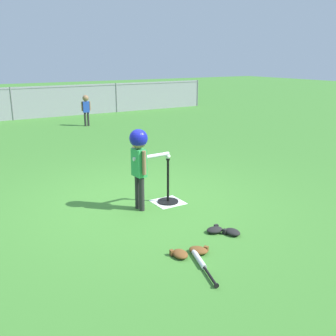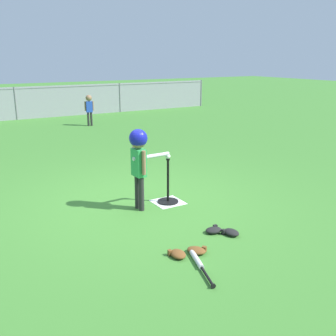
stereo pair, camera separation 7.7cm
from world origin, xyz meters
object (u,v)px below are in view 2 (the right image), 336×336
at_px(glove_by_plate, 197,250).
at_px(batter_child, 139,153).
at_px(glove_tossed_aside, 231,232).
at_px(batting_tee, 168,195).
at_px(baseball_on_tee, 168,156).
at_px(spare_bat_silver, 199,263).
at_px(glove_near_bats, 214,230).
at_px(glove_outfield_drop, 178,254).
at_px(fielder_near_right, 89,106).

bearing_deg(glove_by_plate, batter_child, 87.77).
bearing_deg(glove_tossed_aside, glove_by_plate, -165.03).
relative_size(batting_tee, baseball_on_tee, 9.39).
bearing_deg(glove_tossed_aside, spare_bat_silver, -152.48).
distance_m(spare_bat_silver, glove_by_plate, 0.27).
bearing_deg(batting_tee, glove_near_bats, -92.61).
distance_m(glove_by_plate, glove_outfield_drop, 0.24).
relative_size(spare_bat_silver, glove_by_plate, 2.57).
distance_m(baseball_on_tee, fielder_near_right, 7.43).
bearing_deg(fielder_near_right, glove_by_plate, -102.45).
relative_size(glove_by_plate, glove_near_bats, 1.15).
xyz_separation_m(fielder_near_right, glove_near_bats, (-1.46, -8.53, -0.60)).
xyz_separation_m(baseball_on_tee, glove_near_bats, (-0.06, -1.23, -0.70)).
bearing_deg(glove_near_bats, baseball_on_tee, 87.39).
height_order(batting_tee, fielder_near_right, fielder_near_right).
height_order(batter_child, glove_outfield_drop, batter_child).
height_order(baseball_on_tee, glove_by_plate, baseball_on_tee).
bearing_deg(glove_by_plate, batting_tee, 70.54).
bearing_deg(fielder_near_right, glove_near_bats, -99.71).
distance_m(fielder_near_right, glove_outfield_drop, 9.11).
distance_m(fielder_near_right, glove_by_plate, 9.10).
bearing_deg(batter_child, glove_tossed_aside, -66.88).
height_order(baseball_on_tee, fielder_near_right, fielder_near_right).
bearing_deg(glove_near_bats, glove_tossed_aside, -48.47).
relative_size(glove_near_bats, glove_tossed_aside, 1.03).
height_order(glove_near_bats, glove_outfield_drop, same).
relative_size(spare_bat_silver, glove_outfield_drop, 2.95).
bearing_deg(baseball_on_tee, glove_near_bats, -92.61).
bearing_deg(glove_near_bats, glove_by_plate, -145.89).
bearing_deg(baseball_on_tee, glove_outfield_drop, -117.21).
relative_size(glove_tossed_aside, glove_outfield_drop, 0.97).
height_order(fielder_near_right, glove_outfield_drop, fielder_near_right).
distance_m(baseball_on_tee, batter_child, 0.51).
height_order(fielder_near_right, glove_near_bats, fielder_near_right).
bearing_deg(glove_outfield_drop, glove_by_plate, -9.75).
relative_size(fielder_near_right, spare_bat_silver, 1.42).
xyz_separation_m(baseball_on_tee, glove_by_plate, (-0.56, -1.57, -0.70)).
xyz_separation_m(baseball_on_tee, spare_bat_silver, (-0.69, -1.81, -0.70)).
xyz_separation_m(batting_tee, glove_tossed_aside, (0.09, -1.40, -0.08)).
bearing_deg(baseball_on_tee, glove_by_plate, -109.46).
bearing_deg(baseball_on_tee, batter_child, -176.78).
height_order(baseball_on_tee, spare_bat_silver, baseball_on_tee).
bearing_deg(spare_bat_silver, baseball_on_tee, 69.00).
bearing_deg(spare_bat_silver, batter_child, 83.63).
relative_size(fielder_near_right, glove_near_bats, 4.21).
distance_m(baseball_on_tee, spare_bat_silver, 2.06).
distance_m(glove_by_plate, glove_tossed_aside, 0.67).
bearing_deg(baseball_on_tee, spare_bat_silver, -111.00).
height_order(fielder_near_right, spare_bat_silver, fielder_near_right).
relative_size(baseball_on_tee, glove_tossed_aside, 0.32).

